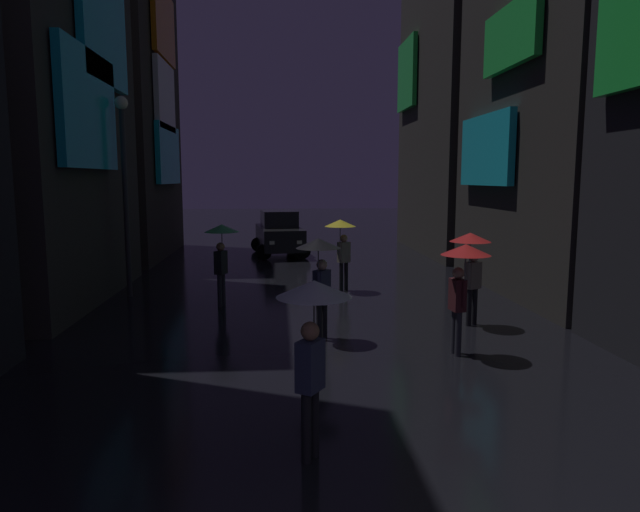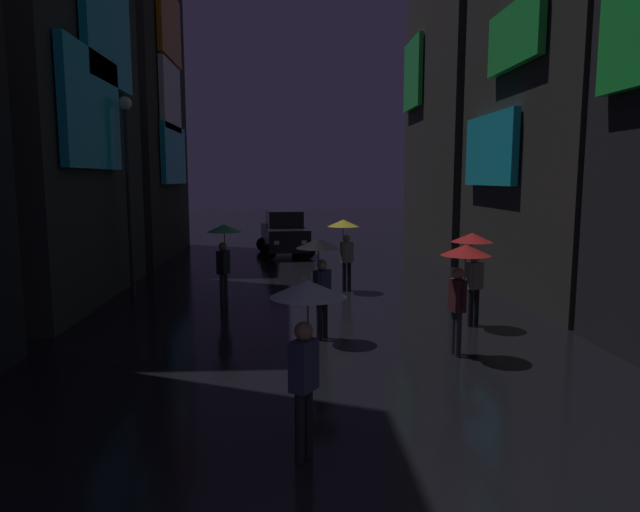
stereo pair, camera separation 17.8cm
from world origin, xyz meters
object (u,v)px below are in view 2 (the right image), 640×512
object	(u,v)px
pedestrian_foreground_right_red	(473,253)
pedestrian_midstreet_left_clear	(307,319)
pedestrian_near_crossing_green	(224,242)
pedestrian_foreground_left_red	(463,269)
car_distant	(284,234)
streetlamp_left_far	(128,173)
pedestrian_midstreet_centre_yellow	(344,235)
pedestrian_far_right_black	(320,260)

from	to	relation	value
pedestrian_foreground_right_red	pedestrian_midstreet_left_clear	bearing A→B (deg)	-124.06
pedestrian_near_crossing_green	pedestrian_foreground_left_red	world-z (taller)	same
car_distant	streetlamp_left_far	distance (m)	9.81
car_distant	pedestrian_foreground_right_red	bearing A→B (deg)	-71.33
pedestrian_midstreet_centre_yellow	pedestrian_foreground_left_red	world-z (taller)	same
pedestrian_near_crossing_green	pedestrian_foreground_right_red	bearing A→B (deg)	-24.48
pedestrian_midstreet_left_clear	pedestrian_foreground_left_red	bearing A→B (deg)	50.30
pedestrian_near_crossing_green	pedestrian_foreground_left_red	distance (m)	6.76
pedestrian_near_crossing_green	streetlamp_left_far	size ratio (longest dim) A/B	0.39
pedestrian_midstreet_left_clear	pedestrian_foreground_left_red	distance (m)	4.67
pedestrian_midstreet_left_clear	pedestrian_foreground_left_red	size ratio (longest dim) A/B	1.00
pedestrian_near_crossing_green	pedestrian_foreground_left_red	size ratio (longest dim) A/B	1.00
pedestrian_near_crossing_green	car_distant	distance (m)	9.95
pedestrian_foreground_left_red	car_distant	size ratio (longest dim) A/B	0.49
pedestrian_far_right_black	pedestrian_midstreet_left_clear	bearing A→B (deg)	-95.15
pedestrian_midstreet_centre_yellow	pedestrian_near_crossing_green	bearing A→B (deg)	-154.22
pedestrian_far_right_black	streetlamp_left_far	size ratio (longest dim) A/B	0.39
pedestrian_midstreet_left_clear	streetlamp_left_far	distance (m)	10.82
pedestrian_midstreet_centre_yellow	pedestrian_foreground_left_red	bearing A→B (deg)	-76.40
pedestrian_far_right_black	pedestrian_near_crossing_green	bearing A→B (deg)	123.18
pedestrian_foreground_right_red	pedestrian_foreground_left_red	bearing A→B (deg)	-112.58
pedestrian_midstreet_left_clear	streetlamp_left_far	xyz separation A→B (m)	(-4.58, 9.65, 1.77)
pedestrian_far_right_black	pedestrian_near_crossing_green	distance (m)	4.18
pedestrian_midstreet_left_clear	streetlamp_left_far	world-z (taller)	streetlamp_left_far
pedestrian_far_right_black	pedestrian_foreground_left_red	distance (m)	2.83
pedestrian_near_crossing_green	car_distant	bearing A→B (deg)	81.17
pedestrian_midstreet_centre_yellow	pedestrian_foreground_right_red	distance (m)	4.84
pedestrian_foreground_left_red	pedestrian_foreground_right_red	bearing A→B (deg)	67.42
pedestrian_far_right_black	pedestrian_midstreet_centre_yellow	bearing A→B (deg)	78.73
pedestrian_far_right_black	pedestrian_midstreet_centre_yellow	xyz separation A→B (m)	(1.02, 5.09, 0.00)
pedestrian_midstreet_centre_yellow	pedestrian_foreground_left_red	distance (m)	6.51
car_distant	pedestrian_midstreet_centre_yellow	bearing A→B (deg)	-77.78
pedestrian_foreground_left_red	pedestrian_midstreet_left_clear	bearing A→B (deg)	-129.70
pedestrian_midstreet_centre_yellow	pedestrian_foreground_right_red	world-z (taller)	same
car_distant	streetlamp_left_far	bearing A→B (deg)	-116.61
streetlamp_left_far	pedestrian_midstreet_left_clear	bearing A→B (deg)	-64.63
pedestrian_midstreet_left_clear	pedestrian_near_crossing_green	world-z (taller)	same
pedestrian_far_right_black	car_distant	distance (m)	13.35
pedestrian_far_right_black	pedestrian_near_crossing_green	size ratio (longest dim) A/B	1.00
pedestrian_midstreet_left_clear	pedestrian_midstreet_centre_yellow	bearing A→B (deg)	81.68
streetlamp_left_far	pedestrian_midstreet_centre_yellow	bearing A→B (deg)	2.54
car_distant	pedestrian_far_right_black	bearing A→B (deg)	-86.72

